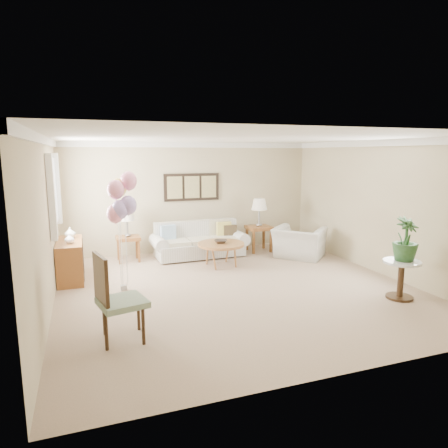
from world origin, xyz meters
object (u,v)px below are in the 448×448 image
sofa (199,243)px  armchair (299,243)px  accent_chair (115,296)px  coffee_table (221,245)px  balloon_cluster (121,198)px

sofa → armchair: 2.28m
sofa → accent_chair: bearing=-120.1°
armchair → coffee_table: bearing=49.1°
coffee_table → balloon_cluster: bearing=-157.5°
armchair → balloon_cluster: bearing=60.1°
armchair → accent_chair: accent_chair is taller
coffee_table → balloon_cluster: (-2.07, -0.86, 1.15)m
coffee_table → sofa: bearing=103.3°
sofa → accent_chair: (-2.14, -3.70, 0.27)m
sofa → accent_chair: 4.28m
coffee_table → accent_chair: (-2.36, -2.78, 0.13)m
coffee_table → armchair: bearing=2.1°
coffee_table → balloon_cluster: 2.52m
sofa → coffee_table: size_ratio=2.24×
sofa → armchair: size_ratio=2.07×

